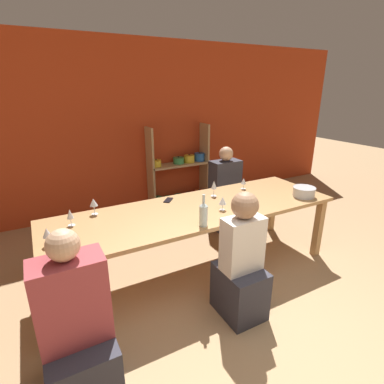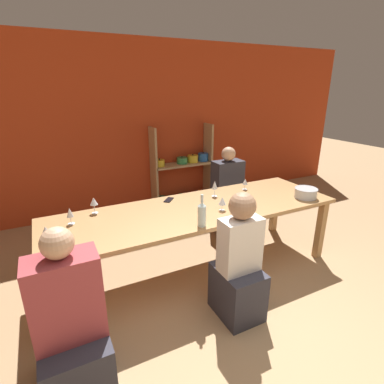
% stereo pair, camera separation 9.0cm
% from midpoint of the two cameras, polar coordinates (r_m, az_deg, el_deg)
% --- Properties ---
extents(wall_back_red, '(8.80, 0.06, 2.70)m').
position_cam_midpoint_polar(wall_back_red, '(5.01, -10.77, 11.86)').
color(wall_back_red, '#B23819').
rests_on(wall_back_red, ground_plane).
extents(shelf_unit, '(1.07, 0.30, 1.37)m').
position_cam_midpoint_polar(shelf_unit, '(5.28, -1.23, 3.06)').
color(shelf_unit, tan).
rests_on(shelf_unit, ground_plane).
extents(dining_table, '(3.11, 0.97, 0.77)m').
position_cam_midpoint_polar(dining_table, '(3.20, 1.61, -4.29)').
color(dining_table, '#AD7F4C').
rests_on(dining_table, ground_plane).
extents(mixing_bowl, '(0.26, 0.26, 0.11)m').
position_cam_midpoint_polar(mixing_bowl, '(3.71, 21.51, -0.11)').
color(mixing_bowl, '#B7BABC').
rests_on(mixing_bowl, dining_table).
extents(wine_bottle_green, '(0.08, 0.08, 0.31)m').
position_cam_midpoint_polar(wine_bottle_green, '(2.74, 2.83, -4.17)').
color(wine_bottle_green, '#B2C6C1').
rests_on(wine_bottle_green, dining_table).
extents(wine_glass_red_a, '(0.06, 0.06, 0.14)m').
position_cam_midpoint_polar(wine_glass_red_a, '(3.77, 10.76, 1.87)').
color(wine_glass_red_a, white).
rests_on(wine_glass_red_a, dining_table).
extents(wine_glass_white_a, '(0.08, 0.08, 0.17)m').
position_cam_midpoint_polar(wine_glass_white_a, '(3.15, -17.44, -1.77)').
color(wine_glass_white_a, white).
rests_on(wine_glass_white_a, dining_table).
extents(wine_glass_red_b, '(0.08, 0.08, 0.15)m').
position_cam_midpoint_polar(wine_glass_red_b, '(3.10, 6.63, -1.75)').
color(wine_glass_red_b, white).
rests_on(wine_glass_red_b, dining_table).
extents(wine_glass_white_b, '(0.06, 0.06, 0.16)m').
position_cam_midpoint_polar(wine_glass_white_b, '(2.98, -21.45, -3.77)').
color(wine_glass_white_b, white).
rests_on(wine_glass_white_b, dining_table).
extents(wine_glass_empty_a, '(0.07, 0.07, 0.16)m').
position_cam_midpoint_polar(wine_glass_empty_a, '(2.70, -25.24, -6.79)').
color(wine_glass_empty_a, white).
rests_on(wine_glass_empty_a, dining_table).
extents(wine_glass_empty_b, '(0.07, 0.07, 0.19)m').
position_cam_midpoint_polar(wine_glass_empty_b, '(3.48, 5.08, 1.25)').
color(wine_glass_empty_b, white).
rests_on(wine_glass_empty_b, dining_table).
extents(cell_phone, '(0.15, 0.16, 0.01)m').
position_cam_midpoint_polar(cell_phone, '(3.39, -3.69, -1.51)').
color(cell_phone, black).
rests_on(cell_phone, dining_table).
extents(person_near_a, '(0.44, 0.54, 1.22)m').
position_cam_midpoint_polar(person_near_a, '(2.32, -20.69, -24.03)').
color(person_near_a, '#2D2D38').
rests_on(person_near_a, ground_plane).
extents(person_far_a, '(0.43, 0.54, 1.20)m').
position_cam_midpoint_polar(person_far_a, '(4.41, 7.20, -1.31)').
color(person_far_a, '#2D2D38').
rests_on(person_far_a, ground_plane).
extents(person_near_b, '(0.36, 0.44, 1.19)m').
position_cam_midpoint_polar(person_near_b, '(2.76, 9.78, -14.61)').
color(person_near_b, '#2D2D38').
rests_on(person_near_b, ground_plane).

